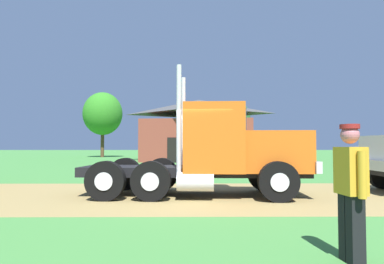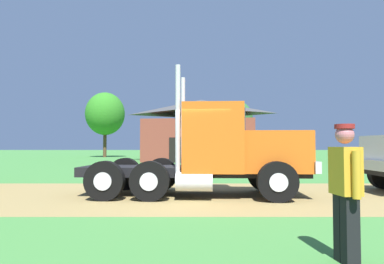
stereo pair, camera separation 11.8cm
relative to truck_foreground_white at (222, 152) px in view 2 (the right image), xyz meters
name	(u,v)px [view 2 (the right image)]	position (x,y,z in m)	size (l,w,h in m)	color
ground_plane	(187,195)	(-1.05, 0.10, -1.30)	(200.00, 200.00, 0.00)	#43853B
dirt_track	(187,195)	(-1.05, 0.10, -1.29)	(120.00, 6.22, 0.01)	#97804A
truck_foreground_white	(222,152)	(0.00, 0.00, 0.00)	(6.94, 2.87, 3.77)	black
visitor_standing_near	(347,187)	(1.12, -5.79, -0.32)	(0.30, 0.60, 1.79)	gold
shed_building	(202,131)	(0.00, 22.96, 1.61)	(11.50, 9.50, 6.02)	brown
tree_left	(106,114)	(-12.06, 33.11, 4.26)	(4.99, 4.99, 8.32)	#513823
tree_mid	(238,119)	(4.98, 33.73, 3.72)	(4.12, 4.12, 7.31)	#513823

